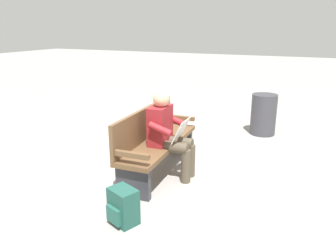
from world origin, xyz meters
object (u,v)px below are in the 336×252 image
at_px(bench_near, 155,140).
at_px(backpack, 123,206).
at_px(person_seated, 168,132).
at_px(trash_bin, 264,114).

distance_m(bench_near, backpack, 1.36).
bearing_deg(person_seated, trash_bin, 157.21).
bearing_deg(bench_near, backpack, 9.41).
bearing_deg(person_seated, backpack, -0.70).
relative_size(bench_near, backpack, 4.74).
xyz_separation_m(person_seated, backpack, (1.23, 0.04, -0.44)).
relative_size(person_seated, backpack, 3.07).
distance_m(bench_near, person_seated, 0.30).
height_order(person_seated, backpack, person_seated).
distance_m(bench_near, trash_bin, 2.60).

